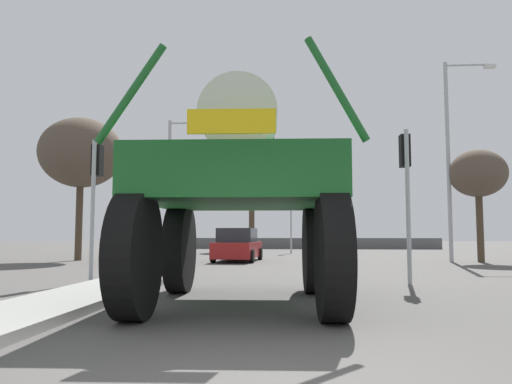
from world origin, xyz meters
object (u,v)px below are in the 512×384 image
Objects in this scene: bare_tree_right at (478,174)px; bare_tree_far_center at (252,176)px; traffic_signal_near_right at (406,171)px; traffic_signal_far_left at (291,208)px; bare_tree_left at (81,153)px; sedan_ahead at (238,246)px; streetlight_far_left at (172,180)px; streetlight_far_right at (452,149)px; oversize_sprayer at (241,193)px; traffic_signal_near_left at (96,179)px.

bare_tree_far_center is (-11.39, 13.11, 1.56)m from bare_tree_right.
bare_tree_right is at bearing 61.57° from traffic_signal_near_right.
traffic_signal_far_left is 0.58× the size of bare_tree_left.
traffic_signal_near_right is 0.55× the size of bare_tree_far_center.
streetlight_far_left is at bearing 53.94° from sedan_ahead.
bare_tree_far_center is at bearing 70.89° from streetlight_far_left.
bare_tree_left is (-17.46, -0.09, 0.03)m from streetlight_far_right.
oversize_sprayer is 16.48m from streetlight_far_right.
bare_tree_right is at bearing -47.64° from traffic_signal_far_left.
sedan_ahead is 0.59× the size of bare_tree_far_center.
streetlight_far_right is 16.59m from bare_tree_far_center.
traffic_signal_near_right is at bearing -75.56° from bare_tree_far_center.
oversize_sprayer is 5.48m from traffic_signal_near_right.
traffic_signal_near_left is 0.41× the size of streetlight_far_right.
traffic_signal_near_left is 0.94× the size of traffic_signal_far_left.
streetlight_far_right reaches higher than bare_tree_far_center.
bare_tree_right reaches higher than traffic_signal_near_right.
oversize_sprayer is 1.47× the size of traffic_signal_near_left.
bare_tree_far_center is (-2.13, 26.96, 3.48)m from oversize_sprayer.
traffic_signal_near_right is at bearing -47.23° from oversize_sprayer.
traffic_signal_near_left is 0.55× the size of bare_tree_left.
bare_tree_left reaches higher than traffic_signal_far_left.
streetlight_far_right is 1.82× the size of bare_tree_right.
bare_tree_far_center is at bearing 84.55° from traffic_signal_near_left.
bare_tree_far_center is (-10.31, 12.99, 0.39)m from streetlight_far_right.
streetlight_far_right is (4.35, 10.14, 2.25)m from traffic_signal_near_right.
traffic_signal_near_left is at bearing -63.82° from bare_tree_left.
bare_tree_right is at bearing -49.02° from bare_tree_far_center.
sedan_ahead is 1.07× the size of traffic_signal_near_right.
bare_tree_far_center reaches higher than bare_tree_right.
sedan_ahead is at bearing 74.80° from traffic_signal_near_left.
streetlight_far_right reaches higher than streetlight_far_left.
oversize_sprayer reaches higher than traffic_signal_far_left.
traffic_signal_near_left is 16.28m from streetlight_far_right.
oversize_sprayer is 23.20m from traffic_signal_far_left.
oversize_sprayer is at bearing -169.40° from sedan_ahead.
streetlight_far_left is at bearing 167.86° from bare_tree_right.
traffic_signal_far_left is at bearing 132.36° from bare_tree_right.
streetlight_far_right reaches higher than oversize_sprayer.
oversize_sprayer reaches higher than traffic_signal_near_right.
bare_tree_left is (-4.94, 10.05, 2.39)m from traffic_signal_near_left.
traffic_signal_near_left is 23.40m from bare_tree_far_center.
sedan_ahead is 11.36m from bare_tree_right.
traffic_signal_near_right is 0.43× the size of streetlight_far_right.
bare_tree_left reaches higher than traffic_signal_near_right.
traffic_signal_near_left is (-4.34, 3.83, 0.73)m from oversize_sprayer.
streetlight_far_right is (7.42, -9.20, 2.20)m from traffic_signal_far_left.
streetlight_far_left reaches higher than bare_tree_right.
oversize_sprayer is 0.75× the size of streetlight_far_left.
traffic_signal_near_right is 19.59m from traffic_signal_far_left.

